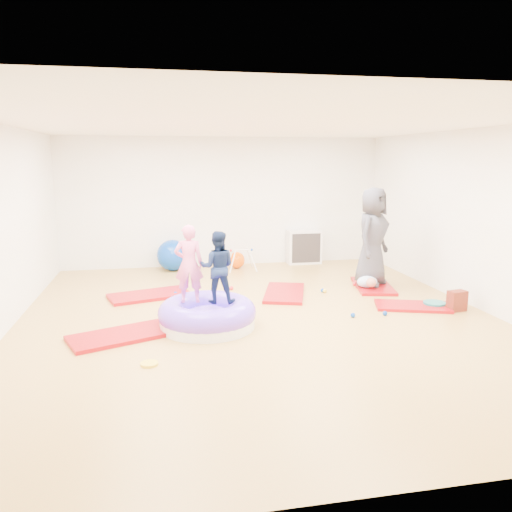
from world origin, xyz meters
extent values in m
cube|color=#B98A41|center=(0.00, 0.00, 0.00)|extent=(7.00, 8.00, 0.01)
cube|color=white|center=(0.00, 0.00, 2.80)|extent=(7.00, 8.00, 0.01)
cube|color=white|center=(0.00, 4.00, 1.40)|extent=(7.00, 0.01, 2.80)
cube|color=white|center=(0.00, -4.00, 1.40)|extent=(7.00, 0.01, 2.80)
cube|color=white|center=(3.50, 0.00, 1.40)|extent=(0.01, 8.00, 2.80)
cube|color=red|center=(-1.96, -0.38, 0.03)|extent=(1.47, 1.10, 0.05)
cube|color=red|center=(-1.62, 1.59, 0.03)|extent=(1.47, 1.02, 0.06)
cube|color=red|center=(0.70, 1.29, 0.03)|extent=(1.02, 1.44, 0.05)
cube|color=red|center=(2.51, 0.13, 0.02)|extent=(1.26, 0.90, 0.05)
cube|color=red|center=(2.43, 1.46, 0.03)|extent=(0.88, 1.36, 0.05)
cylinder|color=white|center=(-0.79, -0.17, 0.08)|extent=(1.33, 1.33, 0.15)
torus|color=#6E43F5|center=(-0.79, -0.17, 0.21)|extent=(1.37, 1.37, 0.36)
ellipsoid|color=#6E43F5|center=(-0.79, -0.17, 0.13)|extent=(0.73, 0.73, 0.33)
imported|color=pink|center=(-1.02, -0.06, 0.95)|extent=(0.42, 0.30, 1.10)
imported|color=#101D40|center=(-0.63, -0.16, 0.90)|extent=(0.56, 0.47, 1.01)
imported|color=#3D3C45|center=(2.39, 1.51, 0.94)|extent=(1.02, 1.01, 1.78)
ellipsoid|color=#B8D5FF|center=(2.23, 1.28, 0.16)|extent=(0.37, 0.24, 0.21)
sphere|color=tan|center=(2.23, 1.11, 0.18)|extent=(0.17, 0.17, 0.17)
sphere|color=yellow|center=(-1.33, -0.42, 0.04)|extent=(0.07, 0.07, 0.07)
sphere|color=#083BAE|center=(1.40, 1.30, 0.04)|extent=(0.07, 0.07, 0.07)
sphere|color=green|center=(-0.17, 0.83, 0.04)|extent=(0.07, 0.07, 0.07)
sphere|color=yellow|center=(1.43, 1.25, 0.04)|extent=(0.07, 0.07, 0.07)
sphere|color=#083BAE|center=(1.39, -0.16, 0.04)|extent=(0.07, 0.07, 0.07)
sphere|color=red|center=(2.13, 1.62, 0.04)|extent=(0.07, 0.07, 0.07)
sphere|color=red|center=(-0.17, 1.76, 0.04)|extent=(0.07, 0.07, 0.07)
sphere|color=#083BAE|center=(1.89, -0.17, 0.04)|extent=(0.07, 0.07, 0.07)
sphere|color=#083BAE|center=(-1.17, 1.58, 0.04)|extent=(0.07, 0.07, 0.07)
sphere|color=#083BAE|center=(-1.16, 3.60, 0.33)|extent=(0.66, 0.66, 0.66)
sphere|color=#F55600|center=(0.21, 3.58, 0.18)|extent=(0.35, 0.35, 0.35)
cylinder|color=white|center=(0.05, 3.09, 0.25)|extent=(0.17, 0.18, 0.46)
cylinder|color=white|center=(0.05, 3.49, 0.25)|extent=(0.17, 0.18, 0.46)
cylinder|color=white|center=(0.48, 3.09, 0.25)|extent=(0.17, 0.18, 0.46)
cylinder|color=white|center=(0.48, 3.49, 0.25)|extent=(0.17, 0.18, 0.46)
cylinder|color=white|center=(0.27, 3.29, 0.45)|extent=(0.45, 0.03, 0.03)
sphere|color=red|center=(0.04, 3.29, 0.45)|extent=(0.05, 0.05, 0.05)
sphere|color=#083BAE|center=(0.49, 3.29, 0.45)|extent=(0.05, 0.05, 0.05)
cube|color=white|center=(1.79, 3.80, 0.38)|extent=(0.76, 0.37, 0.76)
cube|color=#2F2A2A|center=(1.79, 3.62, 0.38)|extent=(0.65, 0.02, 0.65)
cube|color=white|center=(1.79, 3.74, 0.38)|extent=(0.02, 0.26, 0.67)
cube|color=white|center=(1.79, 3.74, 0.38)|extent=(0.67, 0.26, 0.02)
cylinder|color=#1A7676|center=(2.88, 0.11, 0.04)|extent=(0.35, 0.35, 0.08)
cube|color=#A3230A|center=(3.10, -0.15, 0.16)|extent=(0.30, 0.21, 0.32)
cylinder|color=yellow|center=(-1.57, -1.37, 0.02)|extent=(0.20, 0.20, 0.03)
camera|label=1|loc=(-1.40, -6.88, 2.32)|focal=35.00mm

